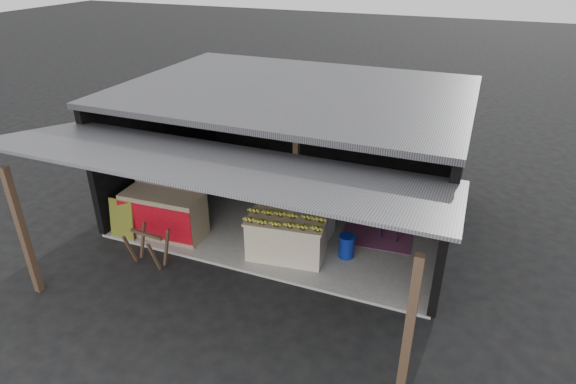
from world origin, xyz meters
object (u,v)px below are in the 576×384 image
at_px(neighbor_stall, 164,212).
at_px(sawhorse, 148,245).
at_px(water_barrel, 346,247).
at_px(white_crate, 309,212).
at_px(banana_table, 287,236).
at_px(plastic_chair, 396,213).

distance_m(neighbor_stall, sawhorse, 1.08).
bearing_deg(sawhorse, neighbor_stall, 111.43).
bearing_deg(neighbor_stall, water_barrel, 6.04).
distance_m(white_crate, neighbor_stall, 3.11).
xyz_separation_m(white_crate, sawhorse, (-2.58, -2.17, -0.14)).
relative_size(white_crate, sawhorse, 1.44).
distance_m(banana_table, plastic_chair, 2.44).
xyz_separation_m(neighbor_stall, plastic_chair, (4.61, 1.82, 0.01)).
height_order(sawhorse, plastic_chair, plastic_chair).
relative_size(water_barrel, plastic_chair, 0.50).
bearing_deg(water_barrel, plastic_chair, 58.86).
distance_m(sawhorse, plastic_chair, 5.15).
xyz_separation_m(sawhorse, plastic_chair, (4.29, 2.84, 0.14)).
bearing_deg(banana_table, water_barrel, 10.95).
relative_size(white_crate, neighbor_stall, 0.61).
relative_size(banana_table, neighbor_stall, 0.94).
distance_m(water_barrel, plastic_chair, 1.44).
bearing_deg(plastic_chair, water_barrel, -112.47).
height_order(banana_table, white_crate, white_crate).
xyz_separation_m(banana_table, plastic_chair, (1.86, 1.58, 0.10)).
xyz_separation_m(neighbor_stall, water_barrel, (3.88, 0.61, -0.30)).
bearing_deg(plastic_chair, sawhorse, -137.80).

